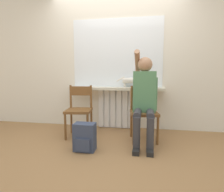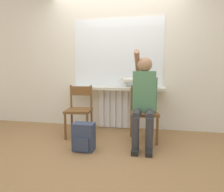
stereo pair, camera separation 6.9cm
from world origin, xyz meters
name	(u,v)px [view 1 (the left image)]	position (x,y,z in m)	size (l,w,h in m)	color
ground_plane	(103,152)	(0.00, 0.00, 0.00)	(12.00, 12.00, 0.00)	olive
wall_with_window	(117,57)	(0.00, 1.23, 1.35)	(7.00, 0.06, 2.70)	silver
radiator	(116,109)	(0.00, 1.15, 0.37)	(0.70, 0.08, 0.74)	white
windowsill	(116,89)	(0.00, 1.06, 0.77)	(1.76, 0.28, 0.05)	beige
window_glass	(117,53)	(0.00, 1.20, 1.43)	(1.69, 0.01, 1.27)	white
chair_left	(79,109)	(-0.53, 0.57, 0.45)	(0.45, 0.45, 0.85)	brown
chair_right	(144,112)	(0.52, 0.57, 0.45)	(0.47, 0.47, 0.85)	brown
person	(144,95)	(0.53, 0.46, 0.72)	(0.36, 1.00, 1.40)	#333338
cat	(131,80)	(0.28, 1.09, 0.92)	(0.43, 0.10, 0.20)	silver
backpack	(85,137)	(-0.25, 0.00, 0.19)	(0.29, 0.21, 0.38)	#333D56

